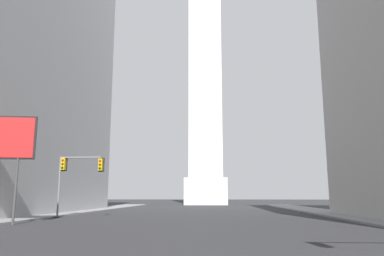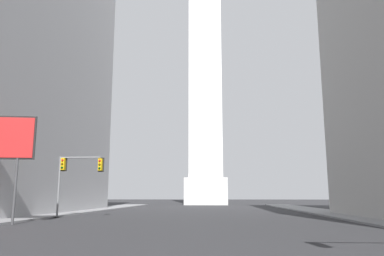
% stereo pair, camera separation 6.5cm
% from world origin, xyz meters
% --- Properties ---
extents(sidewalk_left, '(5.00, 100.34, 0.15)m').
position_xyz_m(sidewalk_left, '(-15.03, 30.10, 0.07)').
color(sidewalk_left, gray).
rests_on(sidewalk_left, ground_plane).
extents(sidewalk_right, '(5.00, 100.34, 0.15)m').
position_xyz_m(sidewalk_right, '(15.03, 30.10, 0.07)').
color(sidewalk_right, gray).
rests_on(sidewalk_right, ground_plane).
extents(obelisk, '(9.34, 9.34, 75.32)m').
position_xyz_m(obelisk, '(0.00, 83.62, 36.21)').
color(obelisk, silver).
rests_on(obelisk, ground_plane).
extents(traffic_light_mid_left, '(4.32, 0.52, 5.58)m').
position_xyz_m(traffic_light_mid_left, '(-10.88, 32.64, 4.23)').
color(traffic_light_mid_left, slate).
rests_on(traffic_light_mid_left, ground_plane).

